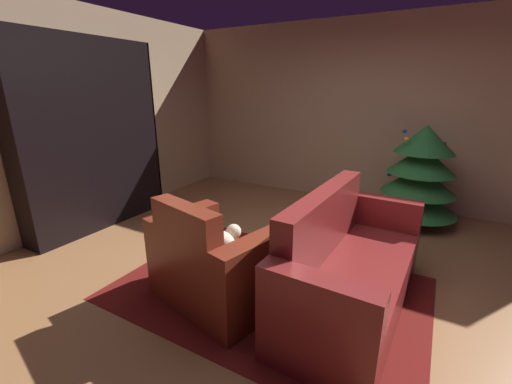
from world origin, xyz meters
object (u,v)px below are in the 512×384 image
object	(u,v)px
bookshelf_unit	(100,139)
bottle_on_table	(268,248)
armchair_red	(213,265)
book_stack_on_table	(292,247)
decorated_tree	(420,175)
coffee_table	(284,257)
couch_red	(348,269)

from	to	relation	value
bookshelf_unit	bottle_on_table	size ratio (longest dim) A/B	8.39
armchair_red	book_stack_on_table	distance (m)	0.67
bookshelf_unit	armchair_red	xyz separation A→B (m)	(2.25, -0.73, -0.79)
bookshelf_unit	decorated_tree	distance (m)	4.09
coffee_table	bottle_on_table	world-z (taller)	bottle_on_table
bookshelf_unit	coffee_table	xyz separation A→B (m)	(2.73, -0.39, -0.74)
bookshelf_unit	decorated_tree	xyz separation A→B (m)	(3.57, 1.95, -0.46)
armchair_red	book_stack_on_table	xyz separation A→B (m)	(0.54, 0.38, 0.13)
bookshelf_unit	bottle_on_table	world-z (taller)	bookshelf_unit
coffee_table	decorated_tree	world-z (taller)	decorated_tree
bottle_on_table	decorated_tree	size ratio (longest dim) A/B	0.21
bookshelf_unit	armchair_red	world-z (taller)	bookshelf_unit
armchair_red	decorated_tree	world-z (taller)	decorated_tree
armchair_red	couch_red	world-z (taller)	couch_red
couch_red	coffee_table	size ratio (longest dim) A/B	2.87
decorated_tree	couch_red	bearing A→B (deg)	-98.74
coffee_table	book_stack_on_table	bearing A→B (deg)	41.09
couch_red	armchair_red	bearing A→B (deg)	-153.34
bookshelf_unit	bottle_on_table	distance (m)	2.79
coffee_table	book_stack_on_table	distance (m)	0.11
bottle_on_table	decorated_tree	xyz separation A→B (m)	(0.90, 2.51, 0.13)
armchair_red	coffee_table	world-z (taller)	armchair_red
bookshelf_unit	armchair_red	size ratio (longest dim) A/B	1.96
armchair_red	decorated_tree	distance (m)	3.00
couch_red	decorated_tree	xyz separation A→B (m)	(0.33, 2.18, 0.33)
armchair_red	decorated_tree	bearing A→B (deg)	63.62
couch_red	bookshelf_unit	bearing A→B (deg)	175.96
couch_red	bottle_on_table	size ratio (longest dim) A/B	6.82
book_stack_on_table	couch_red	bearing A→B (deg)	14.85
bottle_on_table	decorated_tree	bearing A→B (deg)	70.24
coffee_table	book_stack_on_table	size ratio (longest dim) A/B	3.53
book_stack_on_table	decorated_tree	world-z (taller)	decorated_tree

